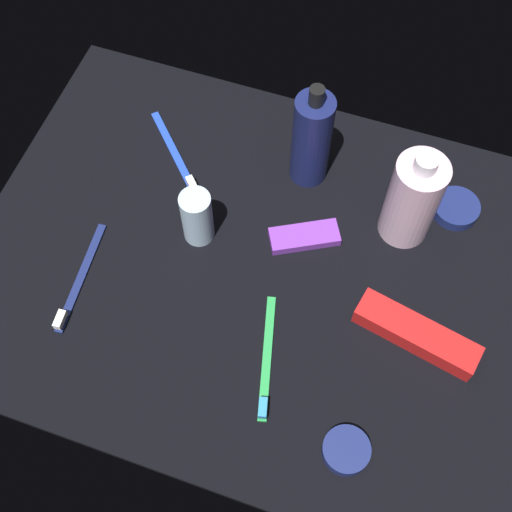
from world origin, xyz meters
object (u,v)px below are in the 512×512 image
at_px(cream_tin_right, 346,450).
at_px(snack_bar_purple, 304,237).
at_px(lotion_bottle, 312,139).
at_px(deodorant_stick, 197,217).
at_px(bodywash_bottle, 413,199).
at_px(cream_tin_left, 456,208).
at_px(toothpaste_box_red, 416,334).
at_px(toothbrush_navy, 78,282).
at_px(toothbrush_blue, 177,157).
at_px(toothbrush_green, 266,364).

bearing_deg(cream_tin_right, snack_bar_purple, -63.20).
distance_m(lotion_bottle, deodorant_stick, 0.21).
distance_m(lotion_bottle, bodywash_bottle, 0.17).
bearing_deg(cream_tin_left, toothpaste_box_red, 86.89).
bearing_deg(toothbrush_navy, deodorant_stick, -134.79).
relative_size(toothbrush_blue, cream_tin_left, 1.95).
xyz_separation_m(snack_bar_purple, cream_tin_left, (-0.21, -0.12, 0.00)).
height_order(lotion_bottle, toothbrush_green, lotion_bottle).
xyz_separation_m(bodywash_bottle, snack_bar_purple, (0.14, 0.07, -0.07)).
xyz_separation_m(toothbrush_navy, cream_tin_right, (-0.43, 0.11, 0.00)).
relative_size(cream_tin_left, cream_tin_right, 1.13).
relative_size(toothbrush_blue, toothpaste_box_red, 0.78).
bearing_deg(deodorant_stick, cream_tin_right, 140.78).
bearing_deg(bodywash_bottle, lotion_bottle, -16.78).
relative_size(lotion_bottle, deodorant_stick, 2.00).
bearing_deg(toothbrush_green, deodorant_stick, -45.32).
bearing_deg(snack_bar_purple, bodywash_bottle, 178.15).
relative_size(toothbrush_green, toothbrush_blue, 1.29).
bearing_deg(toothpaste_box_red, toothbrush_green, 41.51).
bearing_deg(toothbrush_green, toothbrush_navy, -5.29).
xyz_separation_m(deodorant_stick, toothbrush_navy, (0.14, 0.14, -0.04)).
distance_m(toothbrush_green, cream_tin_right, 0.16).
distance_m(toothbrush_navy, cream_tin_right, 0.44).
bearing_deg(snack_bar_purple, cream_tin_right, 88.19).
bearing_deg(toothbrush_navy, toothbrush_green, 174.71).
height_order(toothpaste_box_red, cream_tin_right, toothpaste_box_red).
relative_size(lotion_bottle, cream_tin_left, 2.75).
bearing_deg(cream_tin_left, toothbrush_blue, 6.22).
relative_size(lotion_bottle, toothpaste_box_red, 1.11).
height_order(toothbrush_green, cream_tin_left, toothbrush_green).
xyz_separation_m(toothbrush_blue, toothpaste_box_red, (-0.43, 0.18, 0.01)).
height_order(toothbrush_green, cream_tin_right, toothbrush_green).
xyz_separation_m(lotion_bottle, toothbrush_green, (-0.04, 0.32, -0.08)).
bearing_deg(toothbrush_green, cream_tin_left, -120.75).
distance_m(cream_tin_left, cream_tin_right, 0.41).
bearing_deg(deodorant_stick, snack_bar_purple, -164.43).
bearing_deg(cream_tin_left, lotion_bottle, 0.92).
distance_m(deodorant_stick, toothbrush_green, 0.23).
height_order(toothbrush_navy, snack_bar_purple, toothbrush_navy).
height_order(snack_bar_purple, cream_tin_right, cream_tin_right).
relative_size(toothpaste_box_red, cream_tin_right, 2.82).
bearing_deg(cream_tin_right, lotion_bottle, -66.63).
relative_size(snack_bar_purple, cream_tin_right, 1.66).
distance_m(lotion_bottle, cream_tin_right, 0.45).
distance_m(toothpaste_box_red, cream_tin_left, 0.22).
distance_m(toothbrush_navy, toothpaste_box_red, 0.49).
xyz_separation_m(deodorant_stick, cream_tin_right, (-0.30, 0.24, -0.04)).
relative_size(deodorant_stick, toothbrush_green, 0.55).
xyz_separation_m(toothpaste_box_red, cream_tin_left, (-0.01, -0.22, -0.01)).
height_order(toothbrush_navy, cream_tin_left, toothbrush_navy).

